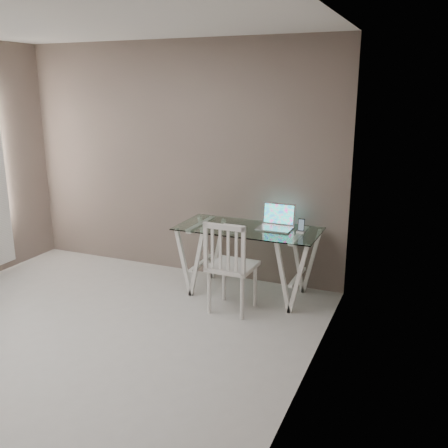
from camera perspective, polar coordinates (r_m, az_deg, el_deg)
The scene contains 7 objects.
room at distance 4.10m, azimuth -21.04°, elevation 7.90°, with size 4.50×4.52×2.71m.
desk at distance 5.37m, azimuth 2.73°, elevation -4.19°, with size 1.50×0.70×0.75m.
chair at distance 4.88m, azimuth 0.63°, elevation -4.48°, with size 0.44×0.44×0.95m.
laptop at distance 5.27m, azimuth 6.02°, elevation 0.19°, with size 0.35×0.28×0.25m.
keyboard at distance 5.31m, azimuth 1.00°, elevation -0.24°, with size 0.26×0.11×0.01m, color silver.
mouse at distance 5.16m, azimuth 0.99°, elevation -0.54°, with size 0.11×0.07×0.04m, color silver.
phone_dock at distance 5.13m, azimuth 8.79°, elevation -0.56°, with size 0.08×0.08×0.14m.
Camera 1 is at (2.76, -2.92, 2.18)m, focal length 40.00 mm.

